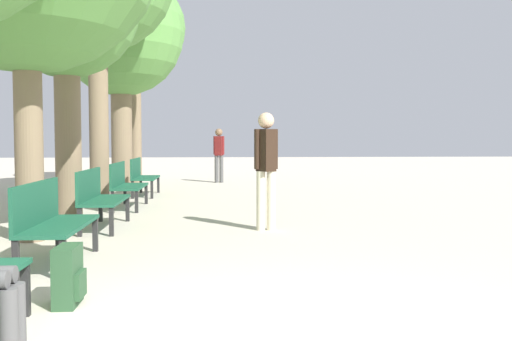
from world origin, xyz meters
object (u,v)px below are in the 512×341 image
at_px(tree_row_2, 66,8).
at_px(pedestrian_mid, 219,152).
at_px(bench_row_3, 125,182).
at_px(backpack, 68,276).
at_px(tree_row_5, 135,29).
at_px(bench_row_1, 50,218).
at_px(bench_row_2, 98,195).
at_px(pedestrian_near, 266,163).
at_px(bench_row_4, 142,174).
at_px(tree_row_4, 120,35).

distance_m(tree_row_2, pedestrian_mid, 8.93).
bearing_deg(bench_row_3, backpack, -85.01).
relative_size(bench_row_3, tree_row_5, 0.24).
xyz_separation_m(tree_row_2, backpack, (1.28, -5.15, -3.32)).
relative_size(bench_row_1, bench_row_2, 1.00).
relative_size(pedestrian_near, pedestrian_mid, 1.04).
bearing_deg(bench_row_4, bench_row_1, -90.00).
distance_m(tree_row_4, pedestrian_near, 8.26).
xyz_separation_m(bench_row_4, tree_row_2, (-0.70, -4.10, 3.05)).
bearing_deg(backpack, tree_row_4, 96.85).
height_order(bench_row_2, tree_row_4, tree_row_4).
relative_size(bench_row_2, tree_row_5, 0.24).
bearing_deg(bench_row_1, backpack, -69.41).
height_order(tree_row_4, pedestrian_mid, tree_row_4).
bearing_deg(bench_row_4, pedestrian_near, -64.99).
bearing_deg(tree_row_5, tree_row_2, -90.00).
xyz_separation_m(bench_row_1, tree_row_2, (-0.70, 3.59, 3.05)).
bearing_deg(backpack, bench_row_3, 94.99).
bearing_deg(backpack, bench_row_2, 98.06).
height_order(bench_row_2, pedestrian_mid, pedestrian_mid).
relative_size(bench_row_3, pedestrian_mid, 0.92).
height_order(bench_row_3, pedestrian_near, pedestrian_near).
distance_m(bench_row_2, backpack, 4.17).
bearing_deg(pedestrian_mid, pedestrian_near, -86.08).
relative_size(tree_row_4, pedestrian_mid, 3.43).
distance_m(tree_row_4, tree_row_5, 2.80).
xyz_separation_m(bench_row_1, backpack, (0.58, -1.55, -0.27)).
distance_m(bench_row_3, backpack, 6.71).
relative_size(bench_row_2, bench_row_3, 1.00).
height_order(tree_row_2, tree_row_4, tree_row_4).
xyz_separation_m(backpack, pedestrian_near, (1.97, 3.77, 0.77)).
height_order(bench_row_2, tree_row_5, tree_row_5).
bearing_deg(tree_row_5, tree_row_4, -90.00).
bearing_deg(tree_row_2, bench_row_3, 65.47).
xyz_separation_m(bench_row_4, pedestrian_near, (2.55, -5.47, 0.50)).
height_order(bench_row_1, bench_row_2, same).
bearing_deg(bench_row_4, backpack, -86.39).
distance_m(bench_row_1, pedestrian_near, 3.42).
xyz_separation_m(bench_row_4, tree_row_5, (-0.70, 4.16, 4.28)).
distance_m(backpack, pedestrian_near, 4.33).
distance_m(bench_row_1, tree_row_5, 12.62).
height_order(bench_row_1, pedestrian_near, pedestrian_near).
distance_m(bench_row_2, tree_row_2, 3.29).
xyz_separation_m(tree_row_4, backpack, (1.28, -10.69, -3.89)).
height_order(bench_row_4, tree_row_5, tree_row_5).
distance_m(bench_row_2, tree_row_4, 7.54).
distance_m(tree_row_5, pedestrian_near, 10.85).
xyz_separation_m(tree_row_4, pedestrian_near, (3.25, -6.92, -3.11)).
bearing_deg(tree_row_5, bench_row_2, -85.69).
height_order(tree_row_4, backpack, tree_row_4).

